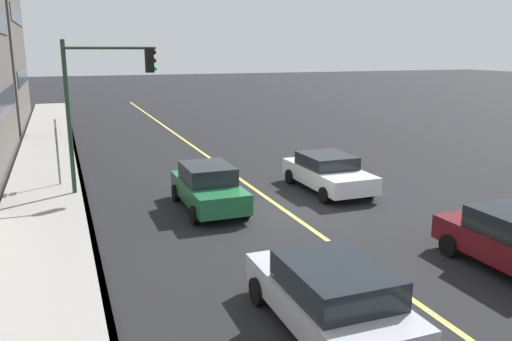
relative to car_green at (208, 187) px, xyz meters
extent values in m
plane|color=black|center=(-1.22, -2.39, -0.79)|extent=(200.00, 200.00, 0.00)
cube|color=gray|center=(-1.22, 5.33, -0.71)|extent=(80.00, 2.90, 0.15)
cube|color=slate|center=(-1.22, 3.96, -0.71)|extent=(80.00, 0.16, 0.15)
cube|color=#D8CC4C|center=(-1.22, -2.39, -0.78)|extent=(80.00, 0.16, 0.01)
cube|color=#262D38|center=(10.38, 6.95, 2.19)|extent=(11.37, 0.06, 1.10)
cube|color=#262D38|center=(26.20, 6.95, 2.66)|extent=(11.95, 0.06, 1.10)
cube|color=#262D38|center=(26.20, 6.95, 6.97)|extent=(11.95, 0.06, 1.10)
cube|color=#1E6038|center=(-0.02, 0.00, -0.16)|extent=(4.22, 1.72, 0.67)
cube|color=black|center=(0.07, 0.00, 0.47)|extent=(2.09, 1.58, 0.58)
cylinder|color=black|center=(1.37, 0.84, -0.49)|extent=(0.60, 0.22, 0.60)
cylinder|color=black|center=(1.37, -0.84, -0.49)|extent=(0.60, 0.22, 0.60)
cylinder|color=black|center=(-1.42, 0.84, -0.49)|extent=(0.60, 0.22, 0.60)
cylinder|color=black|center=(-1.42, -0.84, -0.49)|extent=(0.60, 0.22, 0.60)
cylinder|color=black|center=(-6.34, -6.61, -0.49)|extent=(0.60, 0.22, 0.60)
cylinder|color=black|center=(-6.34, -4.87, -0.49)|extent=(0.60, 0.22, 0.60)
cube|color=silver|center=(0.63, -5.01, -0.17)|extent=(4.48, 1.91, 0.63)
cube|color=black|center=(0.78, -5.01, 0.39)|extent=(2.13, 1.76, 0.49)
cylinder|color=black|center=(-0.84, -5.94, -0.49)|extent=(0.60, 0.22, 0.60)
cylinder|color=black|center=(-0.84, -4.07, -0.49)|extent=(0.60, 0.22, 0.60)
cylinder|color=black|center=(2.11, -5.94, -0.49)|extent=(0.60, 0.22, 0.60)
cylinder|color=black|center=(2.11, -4.07, -0.49)|extent=(0.60, 0.22, 0.60)
cube|color=#A8AAB2|center=(-8.42, -0.06, -0.19)|extent=(4.25, 1.89, 0.59)
cube|color=black|center=(-8.70, -0.06, 0.38)|extent=(2.31, 1.73, 0.56)
cylinder|color=black|center=(-7.02, 0.86, -0.49)|extent=(0.60, 0.22, 0.60)
cylinder|color=black|center=(-7.02, -0.98, -0.49)|extent=(0.60, 0.22, 0.60)
cylinder|color=black|center=(-9.83, -0.98, -0.49)|extent=(0.60, 0.22, 0.60)
cylinder|color=#1E3823|center=(3.29, 4.28, 2.08)|extent=(0.16, 0.16, 5.74)
cylinder|color=#1E3823|center=(3.29, 2.65, 4.65)|extent=(0.10, 3.26, 0.10)
cube|color=black|center=(3.29, 1.27, 4.20)|extent=(0.28, 0.30, 0.90)
sphere|color=#360605|center=(3.29, 1.09, 4.50)|extent=(0.18, 0.18, 0.18)
sphere|color=#392905|center=(3.29, 1.09, 4.20)|extent=(0.18, 0.18, 0.18)
sphere|color=green|center=(3.29, 1.09, 3.90)|extent=(0.18, 0.18, 0.18)
cylinder|color=slate|center=(4.82, 4.78, 0.58)|extent=(0.08, 0.08, 2.75)
cube|color=white|center=(4.82, 4.80, 1.76)|extent=(0.60, 0.02, 0.20)
cube|color=#DB5919|center=(4.82, 4.80, 1.41)|extent=(0.44, 0.02, 0.28)
camera|label=1|loc=(-16.56, 4.54, 4.60)|focal=36.16mm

